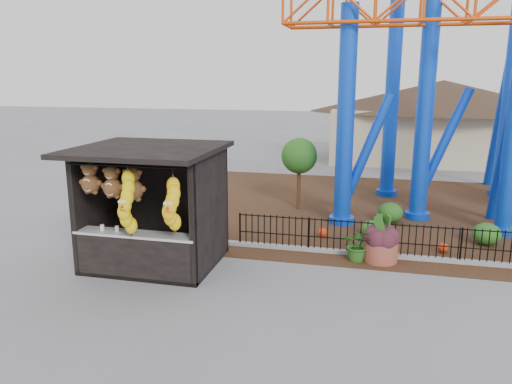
% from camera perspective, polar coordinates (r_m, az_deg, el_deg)
% --- Properties ---
extents(ground, '(120.00, 120.00, 0.00)m').
position_cam_1_polar(ground, '(11.64, -0.03, -11.39)').
color(ground, slate).
rests_on(ground, ground).
extents(mulch_bed, '(18.00, 12.00, 0.02)m').
position_cam_1_polar(mulch_bed, '(18.97, 17.73, -2.23)').
color(mulch_bed, '#331E11').
rests_on(mulch_bed, ground).
extents(curb, '(18.00, 0.18, 0.12)m').
position_cam_1_polar(curb, '(14.19, 19.02, -7.25)').
color(curb, gray).
rests_on(curb, ground).
extents(prize_booth, '(3.50, 3.40, 3.12)m').
position_cam_1_polar(prize_booth, '(12.89, -12.13, -1.96)').
color(prize_booth, black).
rests_on(prize_booth, ground).
extents(picket_fence, '(12.20, 0.06, 1.00)m').
position_cam_1_polar(picket_fence, '(14.18, 22.79, -5.72)').
color(picket_fence, black).
rests_on(picket_fence, ground).
extents(roller_coaster, '(11.00, 6.37, 10.82)m').
position_cam_1_polar(roller_coaster, '(18.76, 22.67, 17.10)').
color(roller_coaster, blue).
rests_on(roller_coaster, ground).
extents(terracotta_planter, '(1.04, 1.04, 0.55)m').
position_cam_1_polar(terracotta_planter, '(13.76, 14.02, -6.60)').
color(terracotta_planter, brown).
rests_on(terracotta_planter, ground).
extents(planter_foliage, '(0.70, 0.70, 0.64)m').
position_cam_1_polar(planter_foliage, '(13.58, 14.16, -4.24)').
color(planter_foliage, '#37161F').
rests_on(planter_foliage, terracotta_planter).
extents(potted_plant, '(0.95, 0.86, 0.90)m').
position_cam_1_polar(potted_plant, '(13.60, 11.61, -5.93)').
color(potted_plant, '#264E17').
rests_on(potted_plant, ground).
extents(landscaping, '(7.97, 3.46, 0.67)m').
position_cam_1_polar(landscaping, '(16.53, 20.85, -3.64)').
color(landscaping, '#225118').
rests_on(landscaping, mulch_bed).
extents(pavilion, '(15.00, 15.00, 4.80)m').
position_cam_1_polar(pavilion, '(30.54, 20.48, 9.01)').
color(pavilion, '#BFAD8C').
rests_on(pavilion, ground).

